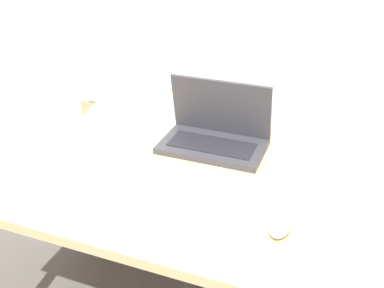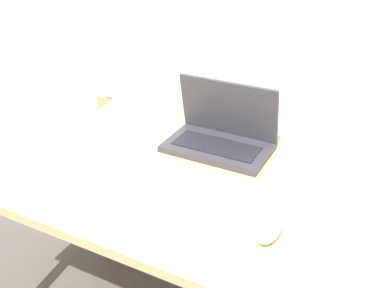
{
  "view_description": "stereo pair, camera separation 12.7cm",
  "coord_description": "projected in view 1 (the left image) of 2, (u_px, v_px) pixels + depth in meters",
  "views": [
    {
      "loc": [
        0.48,
        -0.68,
        1.43
      ],
      "look_at": [
        0.07,
        0.39,
        0.81
      ],
      "focal_mm": 42.0,
      "sensor_mm": 36.0,
      "label": 1
    },
    {
      "loc": [
        0.6,
        -0.63,
        1.43
      ],
      "look_at": [
        0.07,
        0.39,
        0.81
      ],
      "focal_mm": 42.0,
      "sensor_mm": 36.0,
      "label": 2
    }
  ],
  "objects": [
    {
      "name": "laptop",
      "position": [
        216.0,
        132.0,
        1.48
      ],
      "size": [
        0.34,
        0.21,
        0.22
      ],
      "color": "#333338",
      "rests_on": "desk"
    },
    {
      "name": "keyboard",
      "position": [
        167.0,
        200.0,
        1.21
      ],
      "size": [
        0.43,
        0.19,
        0.02
      ],
      "color": "white",
      "rests_on": "desk"
    },
    {
      "name": "desk",
      "position": [
        169.0,
        195.0,
        1.4
      ],
      "size": [
        1.24,
        0.74,
        0.71
      ],
      "color": "tan",
      "rests_on": "ground_plane"
    },
    {
      "name": "vase",
      "position": [
        64.0,
        84.0,
        1.65
      ],
      "size": [
        0.1,
        0.1,
        0.26
      ],
      "color": "white",
      "rests_on": "desk"
    },
    {
      "name": "mouse",
      "position": [
        280.0,
        224.0,
        1.1
      ],
      "size": [
        0.06,
        0.11,
        0.04
      ],
      "color": "silver",
      "rests_on": "desk"
    }
  ]
}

